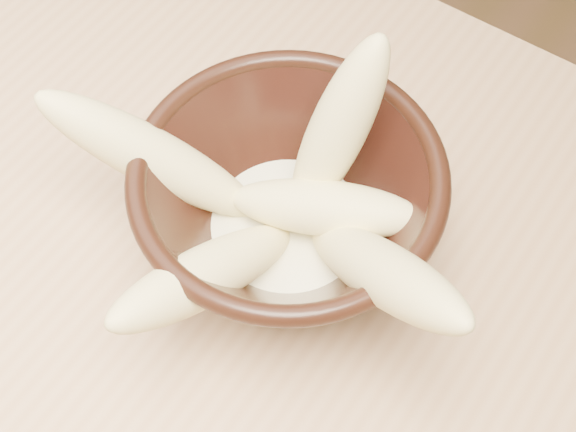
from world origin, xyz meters
name	(u,v)px	position (x,y,z in m)	size (l,w,h in m)	color
bowl	(288,209)	(0.01, 0.14, 0.81)	(0.18, 0.18, 0.10)	black
milk_puddle	(288,229)	(0.01, 0.14, 0.78)	(0.10, 0.10, 0.01)	#EDE7BF
banana_upright	(337,131)	(0.02, 0.18, 0.85)	(0.03, 0.03, 0.13)	#F2DE8F
banana_left	(153,157)	(-0.07, 0.11, 0.83)	(0.03, 0.03, 0.15)	#F2DE8F
banana_right	(382,272)	(0.08, 0.12, 0.84)	(0.03, 0.03, 0.16)	#F2DE8F
banana_across	(324,208)	(0.03, 0.15, 0.82)	(0.03, 0.03, 0.12)	#F2DE8F
banana_front	(207,275)	(0.00, 0.07, 0.82)	(0.03, 0.03, 0.14)	#F2DE8F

